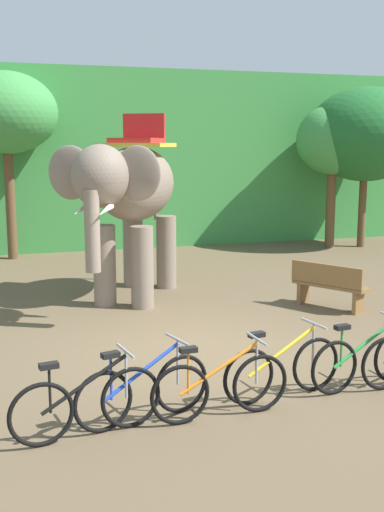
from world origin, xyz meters
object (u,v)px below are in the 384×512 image
object	(u,v)px
bike_green	(365,360)
tree_center_left	(6,114)
bike_blue	(143,390)
bike_orange	(221,386)
bike_yellow	(283,368)
wooden_bench	(329,284)
tree_far_left	(333,141)
elephant	(131,192)
bike_black	(87,403)
tree_left	(366,135)

from	to	relation	value
bike_green	tree_center_left	bearing A→B (deg)	110.29
bike_blue	bike_orange	xyz separation A→B (m)	(0.87, -0.16, 0.00)
bike_blue	bike_yellow	xyz separation A→B (m)	(1.82, 0.17, 0.00)
wooden_bench	tree_center_left	bearing A→B (deg)	127.52
tree_far_left	tree_center_left	bearing A→B (deg)	174.59
bike_orange	bike_yellow	bearing A→B (deg)	19.47
tree_center_left	tree_far_left	xyz separation A→B (m)	(9.40, -0.89, -0.71)
elephant	tree_center_left	bearing A→B (deg)	111.66
bike_yellow	bike_blue	bearing A→B (deg)	-174.65
bike_black	wooden_bench	xyz separation A→B (m)	(5.21, 4.05, 0.09)
tree_far_left	elephant	world-z (taller)	tree_far_left
tree_left	elephant	bearing A→B (deg)	-150.97
bike_blue	tree_center_left	bearing A→B (deg)	95.79
tree_left	bike_black	world-z (taller)	tree_left
tree_center_left	bike_yellow	xyz separation A→B (m)	(2.97, -11.12, -3.57)
tree_far_left	bike_orange	size ratio (longest dim) A/B	2.53
wooden_bench	elephant	bearing A→B (deg)	152.33
bike_blue	bike_yellow	world-z (taller)	same
bike_black	bike_orange	world-z (taller)	same
bike_blue	bike_yellow	bearing A→B (deg)	5.35
bike_green	tree_far_left	bearing A→B (deg)	62.76
bike_green	bike_yellow	bearing A→B (deg)	178.32
tree_far_left	elephant	xyz separation A→B (m)	(-7.18, -4.70, -1.04)
elephant	wooden_bench	distance (m)	4.28
bike_black	bike_blue	world-z (taller)	same
bike_blue	bike_black	bearing A→B (deg)	-164.67
bike_black	bike_yellow	bearing A→B (deg)	8.07
tree_left	bike_blue	distance (m)	14.15
tree_far_left	bike_green	bearing A→B (deg)	-117.24
tree_left	bike_green	world-z (taller)	tree_left
elephant	bike_orange	xyz separation A→B (m)	(-0.20, -5.86, -1.82)
bike_orange	bike_green	bearing A→B (deg)	8.15
tree_far_left	bike_black	xyz separation A→B (m)	(-8.92, -10.58, -2.86)
tree_left	bike_black	distance (m)	14.72
tree_left	elephant	xyz separation A→B (m)	(-8.20, -4.55, -1.23)
bike_black	bike_green	world-z (taller)	same
bike_blue	tree_left	bearing A→B (deg)	47.84
bike_green	bike_orange	bearing A→B (deg)	-171.85
bike_yellow	tree_center_left	bearing A→B (deg)	104.95
tree_far_left	wooden_bench	distance (m)	8.00
tree_center_left	bike_black	bearing A→B (deg)	-87.60
elephant	bike_blue	xyz separation A→B (m)	(-1.08, -5.69, -1.82)
tree_center_left	bike_blue	size ratio (longest dim) A/B	3.04
tree_left	bike_orange	bearing A→B (deg)	-128.90
tree_center_left	wooden_bench	world-z (taller)	tree_center_left
bike_green	tree_left	bearing A→B (deg)	58.08
tree_center_left	bike_orange	size ratio (longest dim) A/B	2.97
tree_far_left	tree_left	size ratio (longest dim) A/B	0.89
bike_black	bike_green	bearing A→B (deg)	5.00
bike_orange	bike_yellow	world-z (taller)	same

